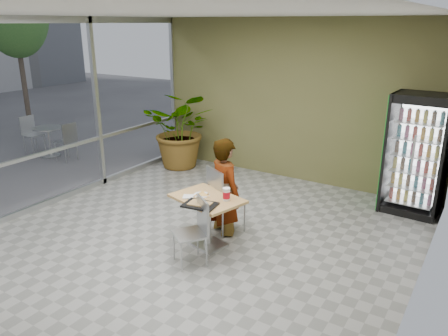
% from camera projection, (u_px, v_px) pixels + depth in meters
% --- Properties ---
extents(ground, '(7.00, 7.00, 0.00)m').
position_uv_depth(ground, '(188.00, 245.00, 6.39)').
color(ground, gray).
rests_on(ground, ground).
extents(room_envelope, '(6.00, 7.00, 3.20)m').
position_uv_depth(room_envelope, '(185.00, 139.00, 5.88)').
color(room_envelope, beige).
rests_on(room_envelope, ground).
extents(storefront_frame, '(0.10, 7.00, 3.20)m').
position_uv_depth(storefront_frame, '(44.00, 115.00, 7.40)').
color(storefront_frame, '#A8ABAD').
rests_on(storefront_frame, ground).
extents(dining_table, '(1.12, 0.91, 0.75)m').
position_uv_depth(dining_table, '(207.00, 211.00, 6.22)').
color(dining_table, tan).
rests_on(dining_table, ground).
extents(chair_far, '(0.62, 0.62, 1.04)m').
position_uv_depth(chair_far, '(221.00, 195.00, 6.62)').
color(chair_far, '#A8ABAD').
rests_on(chair_far, ground).
extents(chair_near, '(0.56, 0.56, 0.91)m').
position_uv_depth(chair_near, '(196.00, 226.00, 5.78)').
color(chair_near, '#A8ABAD').
rests_on(chair_near, ground).
extents(seated_woman, '(0.78, 0.68, 1.79)m').
position_uv_depth(seated_woman, '(225.00, 195.00, 6.63)').
color(seated_woman, black).
rests_on(seated_woman, ground).
extents(pizza_plate, '(0.33, 0.29, 0.03)m').
position_uv_depth(pizza_plate, '(202.00, 194.00, 6.22)').
color(pizza_plate, silver).
rests_on(pizza_plate, dining_table).
extents(soda_cup, '(0.10, 0.10, 0.18)m').
position_uv_depth(soda_cup, '(226.00, 194.00, 6.02)').
color(soda_cup, silver).
rests_on(soda_cup, dining_table).
extents(napkin_stack, '(0.20, 0.20, 0.02)m').
position_uv_depth(napkin_stack, '(188.00, 197.00, 6.15)').
color(napkin_stack, silver).
rests_on(napkin_stack, dining_table).
extents(cafeteria_tray, '(0.48, 0.38, 0.02)m').
position_uv_depth(cafeteria_tray, '(200.00, 205.00, 5.87)').
color(cafeteria_tray, black).
rests_on(cafeteria_tray, dining_table).
extents(beverage_fridge, '(0.95, 0.75, 2.02)m').
position_uv_depth(beverage_fridge, '(416.00, 155.00, 7.23)').
color(beverage_fridge, black).
rests_on(beverage_fridge, ground).
extents(potted_plant, '(1.90, 1.77, 1.71)m').
position_uv_depth(potted_plant, '(182.00, 129.00, 9.59)').
color(potted_plant, '#2A5D25').
rests_on(potted_plant, ground).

